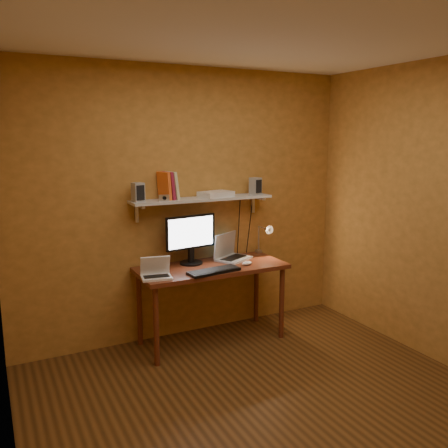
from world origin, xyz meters
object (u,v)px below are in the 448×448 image
keyboard (214,271)px  mouse (247,263)px  netbook (156,272)px  wall_shelf (203,199)px  speaker_left (138,192)px  desk (212,275)px  shelf_camera (164,198)px  router (216,194)px  laptop (230,252)px  monitor (191,237)px  speaker_right (255,186)px  desk_lamp (265,235)px

keyboard → mouse: (0.39, 0.08, 0.01)m
netbook → mouse: netbook is taller
wall_shelf → mouse: wall_shelf is taller
netbook → speaker_left: bearing=107.3°
desk → netbook: bearing=-167.9°
netbook → keyboard: bearing=1.2°
shelf_camera → router: bearing=5.6°
desk → laptop: bearing=28.8°
monitor → speaker_left: bearing=168.5°
monitor → mouse: 0.59m
netbook → monitor: bearing=42.6°
speaker_left → router: size_ratio=0.55×
desk → speaker_right: (0.58, 0.18, 0.80)m
wall_shelf → speaker_right: 0.59m
monitor → keyboard: (0.07, -0.37, -0.25)m
shelf_camera → speaker_right: bearing=2.3°
router → keyboard: bearing=-118.4°
keyboard → desk_lamp: (0.74, 0.34, 0.20)m
speaker_right → shelf_camera: 0.99m
shelf_camera → desk_lamp: bearing=-0.9°
netbook → mouse: bearing=10.1°
desk_lamp → router: (-0.52, 0.07, 0.44)m
mouse → speaker_left: 1.21m
laptop → desk: bearing=-179.4°
laptop → mouse: 0.29m
wall_shelf → netbook: wall_shelf is taller
laptop → desk_lamp: desk_lamp is taller
wall_shelf → desk_lamp: 0.77m
wall_shelf → laptop: (0.27, -0.04, -0.54)m
monitor → laptop: size_ratio=1.25×
wall_shelf → keyboard: size_ratio=2.89×
monitor → laptop: bearing=-8.6°
wall_shelf → monitor: wall_shelf is taller
desk_lamp → speaker_right: (-0.08, 0.06, 0.50)m
desk → monitor: monitor is taller
shelf_camera → wall_shelf: bearing=7.2°
speaker_right → router: (-0.43, 0.01, -0.06)m
shelf_camera → router: shelf_camera is taller
netbook → desk_lamp: desk_lamp is taller
mouse → desk_lamp: (0.35, 0.26, 0.19)m
netbook → desk_lamp: size_ratio=0.75×
desk_lamp → speaker_left: 1.39m
mouse → keyboard: bearing=-176.4°
speaker_left → shelf_camera: size_ratio=1.76×
wall_shelf → keyboard: (-0.08, -0.40, -0.60)m
laptop → speaker_right: bearing=-22.1°
desk → desk_lamp: bearing=10.8°
keyboard → speaker_left: (-0.55, 0.40, 0.70)m
speaker_left → speaker_right: 1.21m
wall_shelf → speaker_right: size_ratio=8.27×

